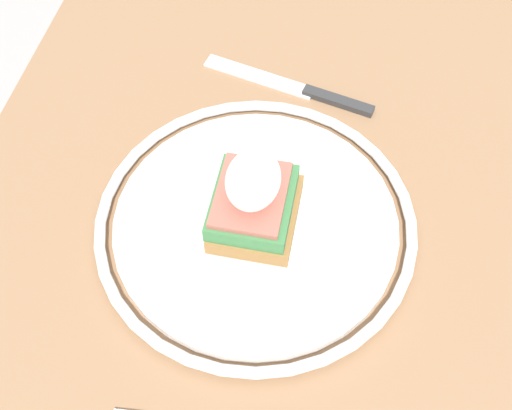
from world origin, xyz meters
TOP-DOWN VIEW (x-y plane):
  - dining_table at (0.00, 0.00)m, footprint 0.89×0.65m
  - plate at (0.00, 0.04)m, footprint 0.29×0.29m
  - sandwich at (0.00, 0.04)m, footprint 0.09×0.07m
  - knife at (0.18, 0.02)m, footprint 0.06×0.19m

SIDE VIEW (x-z plane):
  - dining_table at x=0.00m, z-range 0.23..0.95m
  - knife at x=0.18m, z-range 0.73..0.73m
  - plate at x=0.00m, z-range 0.73..0.74m
  - sandwich at x=0.00m, z-range 0.73..0.81m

